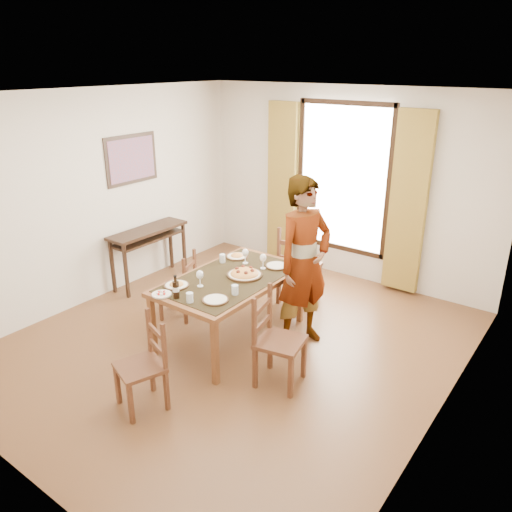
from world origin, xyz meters
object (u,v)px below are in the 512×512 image
Objects in this scene: dining_table at (231,283)px; man at (304,263)px; console_table at (148,237)px; pasta_platter at (245,272)px.

man is (0.69, 0.41, 0.27)m from dining_table.
console_table is at bearing 164.63° from dining_table.
dining_table is at bearing -15.37° from console_table.
man is at bearing -2.55° from console_table.
dining_table is at bearing 137.88° from man.
pasta_platter is (0.10, 0.12, 0.12)m from dining_table.
man reaches higher than console_table.
dining_table is 4.25× the size of pasta_platter.
dining_table is 0.89× the size of man.
console_table is 3.00× the size of pasta_platter.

